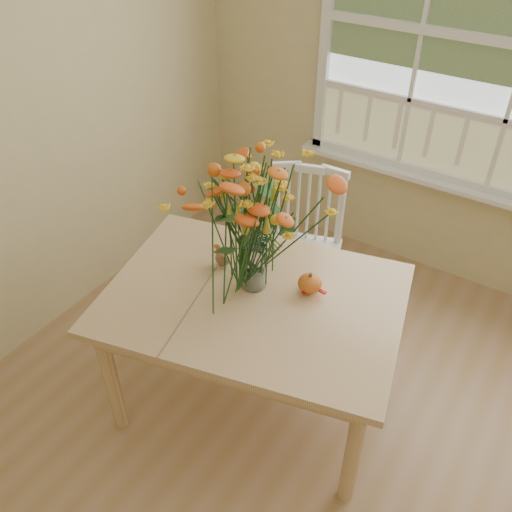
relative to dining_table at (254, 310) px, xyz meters
The scene contains 6 objects.
dining_table is the anchor object (origin of this frame).
windsor_chair 0.78m from the dining_table, 101.18° to the left, with size 0.54×0.53×0.94m.
flower_vase 0.50m from the dining_table, 124.03° to the left, with size 0.57×0.57×0.67m.
pumpkin 0.29m from the dining_table, 40.54° to the left, with size 0.11×0.11×0.09m, color #CD4C18.
turkey_figurine 0.30m from the dining_table, 157.66° to the left, with size 0.09×0.07×0.10m.
dark_gourd 0.28m from the dining_table, 42.14° to the left, with size 0.13×0.08×0.07m.
Camera 1 is at (0.38, -0.88, 2.39)m, focal length 38.00 mm.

